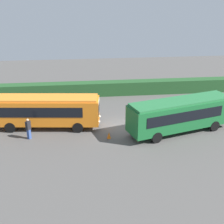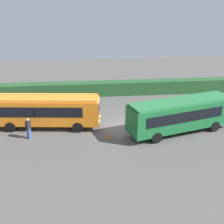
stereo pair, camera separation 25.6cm
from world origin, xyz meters
TOP-DOWN VIEW (x-y plane):
  - ground_plane at (0.00, 0.00)m, footprint 64.00×64.00m
  - bus_orange at (-7.14, 0.60)m, footprint 10.40×3.49m
  - bus_green at (5.28, -1.70)m, footprint 10.32×5.14m
  - person_left at (-8.48, -1.62)m, footprint 0.46×0.51m
  - person_center at (3.58, 1.65)m, footprint 0.42×0.48m
  - hedge_row at (0.00, 9.81)m, footprint 44.00×1.59m
  - traffic_cone at (-1.41, -2.34)m, footprint 0.36×0.36m

SIDE VIEW (x-z plane):
  - ground_plane at x=0.00m, z-range 0.00..0.00m
  - traffic_cone at x=-1.41m, z-range 0.00..0.60m
  - hedge_row at x=0.00m, z-range 0.00..1.68m
  - person_center at x=3.58m, z-range 0.04..1.71m
  - person_left at x=-8.48m, z-range 0.06..2.00m
  - bus_orange at x=-7.14m, z-range 0.24..3.36m
  - bus_green at x=5.28m, z-range 0.24..3.37m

